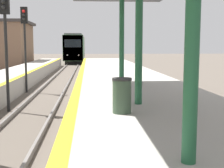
# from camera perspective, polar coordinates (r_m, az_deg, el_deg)

# --- Properties ---
(train) EXTENTS (2.76, 17.41, 4.33)m
(train) POSITION_cam_1_polar(r_m,az_deg,el_deg) (51.30, -6.71, 6.50)
(train) COLOR black
(train) RESTS_ON ground
(signal_mid) EXTENTS (0.36, 0.31, 4.73)m
(signal_mid) POSITION_cam_1_polar(r_m,az_deg,el_deg) (12.96, -18.93, 9.62)
(signal_mid) COLOR black
(signal_mid) RESTS_ON ground
(signal_far) EXTENTS (0.36, 0.31, 4.73)m
(signal_far) POSITION_cam_1_polar(r_m,az_deg,el_deg) (18.05, -15.67, 8.89)
(signal_far) COLOR black
(signal_far) RESTS_ON ground
(trash_bin) EXTENTS (0.49, 0.49, 0.87)m
(trash_bin) POSITION_cam_1_polar(r_m,az_deg,el_deg) (7.70, 1.82, -2.10)
(trash_bin) COLOR #384C38
(trash_bin) RESTS_ON platform_right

